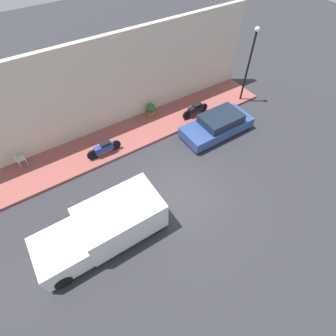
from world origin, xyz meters
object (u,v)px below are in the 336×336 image
object	(u,v)px
motorcycle_blue	(104,148)
potted_plant	(151,110)
streetlamp	(250,59)
delivery_van	(103,228)
parked_car	(218,125)
motorcycle_black	(195,110)
cafe_chair	(18,158)

from	to	relation	value
motorcycle_blue	potted_plant	distance (m)	4.14
potted_plant	streetlamp	bearing A→B (deg)	-106.96
streetlamp	motorcycle_blue	bearing A→B (deg)	88.62
delivery_van	potted_plant	distance (m)	8.36
parked_car	motorcycle_blue	world-z (taller)	parked_car
parked_car	motorcycle_black	world-z (taller)	parked_car
delivery_van	motorcycle_black	bearing A→B (deg)	-60.92
delivery_van	cafe_chair	world-z (taller)	delivery_van
delivery_van	streetlamp	xyz separation A→B (m)	(4.23, -11.67, 2.06)
parked_car	motorcycle_black	size ratio (longest dim) A/B	2.28
parked_car	delivery_van	size ratio (longest dim) A/B	0.81
potted_plant	cafe_chair	bearing A→B (deg)	89.48
delivery_van	motorcycle_black	xyz separation A→B (m)	(4.49, -8.08, -0.30)
streetlamp	cafe_chair	size ratio (longest dim) A/B	4.86
parked_car	cafe_chair	size ratio (longest dim) A/B	4.47
streetlamp	delivery_van	bearing A→B (deg)	109.92
parked_car	potted_plant	distance (m)	4.22
parked_car	motorcycle_black	distance (m)	1.89
parked_car	delivery_van	distance (m)	8.70
parked_car	streetlamp	world-z (taller)	streetlamp
motorcycle_black	cafe_chair	xyz separation A→B (m)	(1.60, 10.11, 0.11)
streetlamp	potted_plant	world-z (taller)	streetlamp
parked_car	delivery_van	bearing A→B (deg)	107.51
parked_car	motorcycle_black	xyz separation A→B (m)	(1.88, 0.21, -0.02)
delivery_van	motorcycle_blue	xyz separation A→B (m)	(4.46, -1.96, -0.30)
parked_car	delivery_van	xyz separation A→B (m)	(-2.62, 8.29, 0.28)
parked_car	cafe_chair	world-z (taller)	parked_car
motorcycle_blue	motorcycle_black	world-z (taller)	motorcycle_black
streetlamp	cafe_chair	xyz separation A→B (m)	(1.86, 13.70, -2.25)
delivery_van	streetlamp	world-z (taller)	streetlamp
streetlamp	cafe_chair	world-z (taller)	streetlamp
potted_plant	motorcycle_black	bearing A→B (deg)	-123.80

